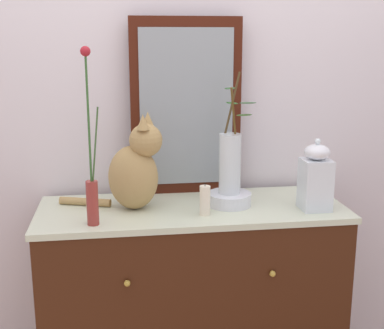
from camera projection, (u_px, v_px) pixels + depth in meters
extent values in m
cube|color=silver|center=(182.00, 109.00, 2.36)|extent=(4.40, 0.08, 2.60)
cube|color=#3C1B0D|center=(192.00, 311.00, 2.26)|extent=(1.24, 0.47, 0.91)
cube|color=beige|center=(192.00, 210.00, 2.15)|extent=(1.26, 0.48, 0.02)
sphere|color=#B79338|center=(127.00, 283.00, 1.92)|extent=(0.02, 0.02, 0.02)
sphere|color=#B79338|center=(273.00, 274.00, 2.00)|extent=(0.02, 0.02, 0.02)
cube|color=#40150A|center=(186.00, 107.00, 2.27)|extent=(0.49, 0.03, 0.77)
cube|color=gray|center=(187.00, 108.00, 2.26)|extent=(0.41, 0.01, 0.68)
ellipsoid|color=#AA8751|center=(133.00, 177.00, 2.10)|extent=(0.25, 0.23, 0.26)
sphere|color=#AA8751|center=(146.00, 141.00, 2.05)|extent=(0.13, 0.13, 0.13)
cone|color=#AA8751|center=(148.00, 119.00, 2.07)|extent=(0.05, 0.05, 0.06)
cone|color=#AA8751|center=(143.00, 122.00, 2.00)|extent=(0.05, 0.05, 0.06)
cylinder|color=#AA8751|center=(85.00, 202.00, 2.16)|extent=(0.22, 0.10, 0.03)
cylinder|color=maroon|center=(92.00, 203.00, 1.92)|extent=(0.04, 0.04, 0.17)
cylinder|color=#345E2B|center=(89.00, 121.00, 1.85)|extent=(0.01, 0.01, 0.45)
sphere|color=#A81E28|center=(85.00, 51.00, 1.79)|extent=(0.04, 0.04, 0.04)
cylinder|color=#385A2A|center=(95.00, 145.00, 1.87)|extent=(0.03, 0.01, 0.27)
cylinder|color=silver|center=(229.00, 199.00, 2.17)|extent=(0.18, 0.18, 0.05)
cylinder|color=silver|center=(230.00, 164.00, 2.13)|extent=(0.09, 0.09, 0.25)
cylinder|color=#49381F|center=(230.00, 115.00, 2.10)|extent=(0.09, 0.01, 0.35)
ellipsoid|color=#30622A|center=(232.00, 103.00, 2.14)|extent=(0.06, 0.08, 0.01)
ellipsoid|color=#316130|center=(230.00, 88.00, 2.15)|extent=(0.07, 0.08, 0.01)
cylinder|color=#533C19|center=(234.00, 123.00, 2.08)|extent=(0.05, 0.06, 0.29)
ellipsoid|color=#375826|center=(244.00, 115.00, 2.06)|extent=(0.08, 0.05, 0.01)
ellipsoid|color=#355434|center=(248.00, 103.00, 2.04)|extent=(0.07, 0.04, 0.01)
cube|color=silver|center=(315.00, 185.00, 2.10)|extent=(0.11, 0.11, 0.21)
ellipsoid|color=white|center=(317.00, 152.00, 2.06)|extent=(0.10, 0.10, 0.06)
sphere|color=white|center=(318.00, 141.00, 2.05)|extent=(0.02, 0.02, 0.02)
cylinder|color=beige|center=(205.00, 200.00, 2.04)|extent=(0.04, 0.04, 0.12)
cylinder|color=black|center=(205.00, 185.00, 2.02)|extent=(0.00, 0.00, 0.01)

